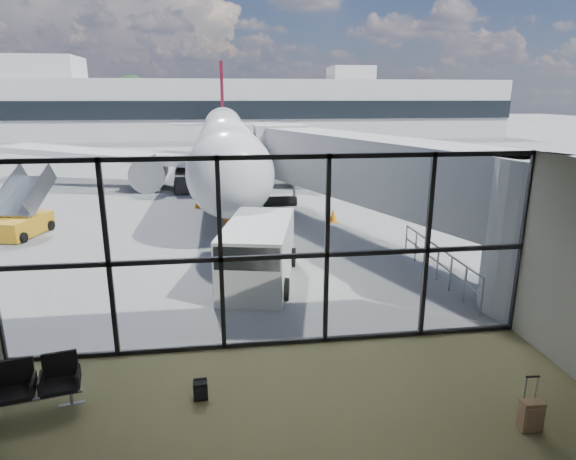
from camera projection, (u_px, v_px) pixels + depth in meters
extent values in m
plane|color=slate|center=(233.00, 154.00, 49.61)|extent=(220.00, 220.00, 0.00)
cube|color=silver|center=(306.00, 188.00, 6.39)|extent=(12.00, 8.00, 0.02)
cube|color=white|center=(275.00, 255.00, 10.81)|extent=(12.00, 0.04, 4.50)
cube|color=black|center=(275.00, 342.00, 11.40)|extent=(12.00, 0.12, 0.10)
cube|color=black|center=(275.00, 257.00, 10.83)|extent=(12.00, 0.12, 0.10)
cube|color=black|center=(274.00, 157.00, 10.23)|extent=(12.00, 0.12, 0.10)
cube|color=black|center=(108.00, 262.00, 10.35)|extent=(0.10, 0.12, 4.50)
cube|color=black|center=(221.00, 257.00, 10.66)|extent=(0.10, 0.12, 4.50)
cube|color=black|center=(327.00, 252.00, 10.97)|extent=(0.10, 0.12, 4.50)
cube|color=black|center=(427.00, 248.00, 11.28)|extent=(0.10, 0.12, 4.50)
cube|color=black|center=(522.00, 244.00, 11.59)|extent=(0.10, 0.12, 4.50)
cylinder|color=#98999C|center=(540.00, 237.00, 12.74)|extent=(2.80, 2.80, 4.20)
cube|color=#98999C|center=(368.00, 168.00, 18.84)|extent=(7.45, 14.81, 2.40)
cube|color=#98999C|center=(280.00, 150.00, 25.18)|extent=(2.60, 2.20, 2.60)
cylinder|color=gray|center=(265.00, 190.00, 25.64)|extent=(0.20, 0.20, 1.80)
cylinder|color=gray|center=(295.00, 189.00, 25.85)|extent=(0.20, 0.20, 1.80)
cylinder|color=black|center=(280.00, 201.00, 25.92)|extent=(1.80, 0.56, 0.56)
cylinder|color=gray|center=(481.00, 297.00, 12.76)|extent=(0.06, 0.06, 1.10)
cylinder|color=gray|center=(465.00, 284.00, 13.62)|extent=(0.06, 0.06, 1.10)
cylinder|color=gray|center=(450.00, 273.00, 14.48)|extent=(0.06, 0.06, 1.10)
cylinder|color=gray|center=(437.00, 263.00, 15.34)|extent=(0.06, 0.06, 1.10)
cylinder|color=gray|center=(426.00, 255.00, 16.20)|extent=(0.06, 0.06, 1.10)
cylinder|color=gray|center=(416.00, 247.00, 17.06)|extent=(0.06, 0.06, 1.10)
cylinder|color=gray|center=(406.00, 240.00, 17.91)|extent=(0.06, 0.06, 1.10)
cylinder|color=gray|center=(439.00, 248.00, 15.19)|extent=(0.06, 5.40, 0.06)
cylinder|color=gray|center=(438.00, 262.00, 15.32)|extent=(0.06, 5.40, 0.06)
cube|color=#B5B4B0|center=(228.00, 109.00, 69.56)|extent=(80.00, 12.00, 8.00)
cube|color=black|center=(229.00, 110.00, 63.73)|extent=(80.00, 0.20, 2.40)
cube|color=#B5B4B0|center=(41.00, 68.00, 64.85)|extent=(10.00, 8.00, 3.00)
cube|color=#B5B4B0|center=(351.00, 74.00, 70.55)|extent=(6.00, 6.00, 2.00)
cylinder|color=#382619|center=(16.00, 123.00, 75.44)|extent=(0.50, 0.50, 3.42)
sphere|color=black|center=(12.00, 96.00, 74.32)|extent=(6.27, 6.27, 6.27)
cylinder|color=#382619|center=(57.00, 125.00, 76.31)|extent=(0.50, 0.50, 2.70)
sphere|color=black|center=(54.00, 104.00, 75.43)|extent=(4.95, 4.95, 4.95)
cylinder|color=#382619|center=(96.00, 124.00, 77.04)|extent=(0.50, 0.50, 3.06)
sphere|color=black|center=(94.00, 100.00, 76.05)|extent=(5.61, 5.61, 5.61)
cylinder|color=#382619|center=(135.00, 122.00, 77.77)|extent=(0.50, 0.50, 3.42)
sphere|color=black|center=(132.00, 96.00, 76.66)|extent=(6.27, 6.27, 6.27)
cube|color=gray|center=(17.00, 403.00, 8.84)|extent=(2.20, 0.53, 0.04)
cube|color=black|center=(15.00, 393.00, 8.79)|extent=(0.74, 0.70, 0.08)
cube|color=black|center=(16.00, 373.00, 8.97)|extent=(0.63, 0.20, 0.56)
cube|color=black|center=(61.00, 385.00, 9.03)|extent=(0.74, 0.70, 0.08)
cube|color=black|center=(60.00, 365.00, 9.22)|extent=(0.63, 0.20, 0.56)
cylinder|color=gray|center=(71.00, 398.00, 9.16)|extent=(0.06, 0.06, 0.25)
cube|color=black|center=(201.00, 391.00, 9.31)|extent=(0.28, 0.18, 0.38)
cube|color=black|center=(201.00, 394.00, 9.21)|extent=(0.22, 0.06, 0.26)
cylinder|color=black|center=(200.00, 380.00, 9.34)|extent=(0.26, 0.08, 0.07)
cube|color=#87654B|center=(531.00, 415.00, 8.42)|extent=(0.38, 0.24, 0.56)
cube|color=#87654B|center=(535.00, 420.00, 8.30)|extent=(0.31, 0.06, 0.41)
cylinder|color=gray|center=(525.00, 388.00, 8.38)|extent=(0.02, 0.02, 0.46)
cylinder|color=gray|center=(537.00, 388.00, 8.40)|extent=(0.02, 0.02, 0.46)
cube|color=black|center=(533.00, 377.00, 8.33)|extent=(0.25, 0.04, 0.02)
cylinder|color=black|center=(520.00, 425.00, 8.58)|extent=(0.03, 0.06, 0.06)
cylinder|color=black|center=(531.00, 424.00, 8.59)|extent=(0.03, 0.06, 0.06)
cylinder|color=silver|center=(225.00, 142.00, 31.80)|extent=(3.54, 27.83, 3.43)
sphere|color=silver|center=(230.00, 175.00, 18.52)|extent=(3.43, 3.43, 3.43)
cone|color=silver|center=(223.00, 125.00, 47.21)|extent=(3.45, 5.58, 3.43)
cube|color=black|center=(230.00, 161.00, 18.93)|extent=(2.04, 1.12, 0.46)
cube|color=silver|center=(106.00, 155.00, 31.84)|extent=(14.21, 7.25, 1.10)
cylinder|color=black|center=(151.00, 172.00, 30.73)|extent=(1.96, 3.16, 1.95)
cube|color=silver|center=(192.00, 124.00, 46.35)|extent=(5.33, 2.67, 0.17)
cube|color=silver|center=(338.00, 151.00, 33.94)|extent=(14.20, 7.34, 1.10)
cylinder|color=black|center=(299.00, 169.00, 32.01)|extent=(1.96, 3.16, 1.95)
cube|color=silver|center=(254.00, 124.00, 47.14)|extent=(5.34, 2.71, 0.17)
cube|color=#4D0B18|center=(222.00, 92.00, 46.40)|extent=(0.29, 3.52, 5.56)
cylinder|color=gray|center=(231.00, 217.00, 20.86)|extent=(0.19, 0.19, 1.30)
cylinder|color=black|center=(231.00, 224.00, 20.95)|extent=(0.23, 0.65, 0.65)
cylinder|color=black|center=(188.00, 178.00, 32.53)|extent=(0.42, 0.89, 0.89)
cylinder|color=black|center=(264.00, 176.00, 33.22)|extent=(0.42, 0.89, 0.89)
cube|color=silver|center=(258.00, 252.00, 15.14)|extent=(2.81, 4.70, 1.91)
cube|color=black|center=(250.00, 252.00, 13.44)|extent=(2.02, 1.51, 0.67)
cylinder|color=black|center=(219.00, 287.00, 14.00)|extent=(0.38, 0.70, 0.67)
cylinder|color=black|center=(285.00, 289.00, 13.85)|extent=(0.38, 0.70, 0.67)
cylinder|color=black|center=(237.00, 256.00, 16.76)|extent=(0.38, 0.70, 0.67)
cylinder|color=black|center=(292.00, 257.00, 16.61)|extent=(0.38, 0.70, 0.67)
cube|color=black|center=(188.00, 181.00, 30.12)|extent=(1.76, 3.33, 1.07)
cube|color=black|center=(186.00, 166.00, 31.12)|extent=(1.50, 2.77, 1.10)
cylinder|color=black|center=(175.00, 190.00, 29.04)|extent=(0.26, 0.55, 0.54)
cylinder|color=black|center=(201.00, 189.00, 29.35)|extent=(0.26, 0.55, 0.54)
cylinder|color=black|center=(176.00, 184.00, 31.06)|extent=(0.26, 0.55, 0.54)
cylinder|color=black|center=(199.00, 183.00, 31.37)|extent=(0.26, 0.55, 0.54)
cube|color=#C08316|center=(19.00, 225.00, 20.31)|extent=(2.14, 3.00, 0.77)
cube|color=gray|center=(27.00, 196.00, 20.76)|extent=(1.83, 2.45, 1.43)
cylinder|color=black|center=(23.00, 237.00, 19.37)|extent=(0.29, 0.46, 0.43)
cylinder|color=black|center=(17.00, 224.00, 21.37)|extent=(0.29, 0.46, 0.43)
cylinder|color=black|center=(50.00, 225.00, 21.23)|extent=(0.29, 0.46, 0.43)
cube|color=orange|center=(227.00, 221.00, 22.65)|extent=(0.39, 0.39, 0.03)
cone|color=orange|center=(227.00, 216.00, 22.58)|extent=(0.37, 0.37, 0.55)
cube|color=orange|center=(198.00, 207.00, 25.62)|extent=(0.43, 0.43, 0.03)
cone|color=orange|center=(198.00, 202.00, 25.54)|extent=(0.41, 0.41, 0.61)
cube|color=orange|center=(333.00, 221.00, 22.65)|extent=(0.43, 0.43, 0.03)
cone|color=orange|center=(333.00, 215.00, 22.57)|extent=(0.41, 0.41, 0.62)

